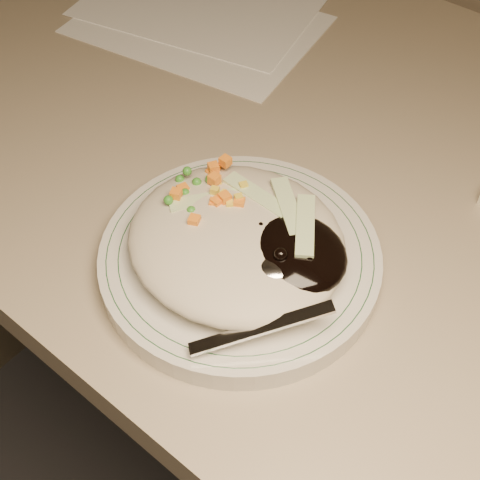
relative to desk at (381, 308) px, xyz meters
The scene contains 5 objects.
desk is the anchor object (origin of this frame).
plate 0.29m from the desk, 111.37° to the right, with size 0.25×0.25×0.02m, color silver.
plate_rim 0.30m from the desk, 111.37° to the right, with size 0.24×0.24×0.00m.
meal 0.31m from the desk, 110.12° to the right, with size 0.21×0.19×0.05m.
papers 0.45m from the desk, 163.98° to the left, with size 0.37×0.31×0.00m.
Camera 1 is at (0.17, 0.91, 1.21)m, focal length 50.00 mm.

